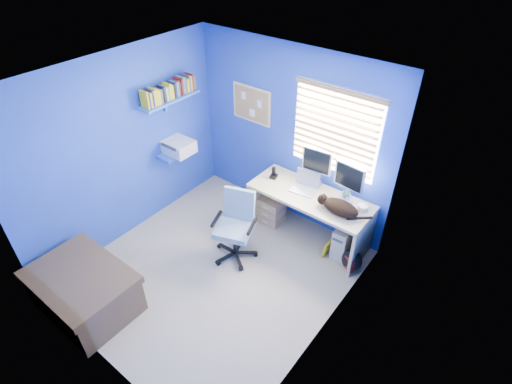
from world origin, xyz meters
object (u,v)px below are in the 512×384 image
Objects in this scene: tower_pc at (344,239)px; cat at (340,207)px; laptop at (304,184)px; desk at (308,217)px; office_chair at (236,234)px.

cat is at bearing -115.44° from tower_pc.
laptop is 0.91m from tower_pc.
desk is 0.50m from laptop.
cat is at bearing 35.95° from office_chair.
cat is (0.47, -0.09, 0.45)m from desk.
laptop reaches higher than office_chair.
tower_pc is (0.53, 0.06, -0.14)m from desk.
office_chair reaches higher than cat.
desk is 4.95× the size of laptop.
desk is at bearing -20.84° from laptop.
laptop is 0.35× the size of office_chair.
cat is 1.37m from office_chair.
tower_pc is at bearing -4.48° from laptop.
desk reaches higher than tower_pc.
cat is at bearing -10.71° from desk.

